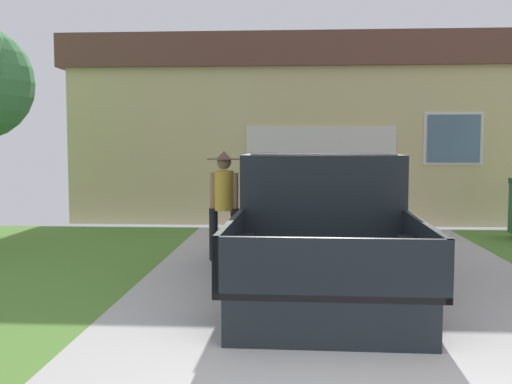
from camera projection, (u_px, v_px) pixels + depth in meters
pickup_truck at (321, 220)px, 8.09m from camera, size 2.21×5.24×1.64m
person_with_hat at (224, 196)px, 9.01m from camera, size 0.52×0.52×1.66m
handbag at (237, 254)px, 8.85m from camera, size 0.32×0.20×0.42m
house_with_garage at (292, 132)px, 15.89m from camera, size 10.23×6.44×4.15m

